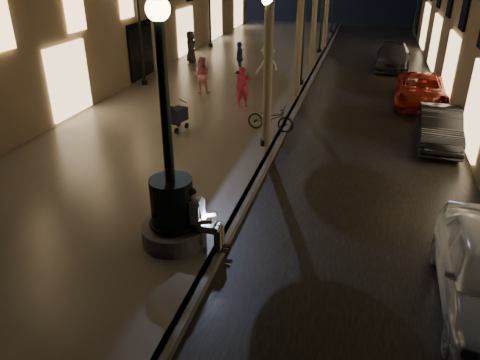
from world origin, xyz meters
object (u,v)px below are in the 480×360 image
(lamp_curb_b, at_px, (304,17))
(pedestrian_dark, at_px, (191,47))
(pedestrian_white, at_px, (267,66))
(fountain_lamppost, at_px, (172,200))
(pedestrian_pink, at_px, (201,75))
(lamp_curb_c, at_px, (323,0))
(lamp_curb_a, at_px, (267,50))
(pedestrian_red, at_px, (243,87))
(seated_man_laptop, at_px, (200,216))
(car_second, at_px, (439,127))
(stroller, at_px, (177,115))
(car_third, at_px, (421,90))
(car_rear, at_px, (393,56))
(bicycle, at_px, (271,118))
(lamp_left_b, at_px, (139,17))
(pedestrian_blue, at_px, (240,58))

(lamp_curb_b, xyz_separation_m, pedestrian_dark, (-6.70, 3.26, -2.18))
(pedestrian_dark, bearing_deg, pedestrian_white, -133.01)
(fountain_lamppost, xyz_separation_m, pedestrian_pink, (-3.32, 11.39, -0.22))
(lamp_curb_c, bearing_deg, lamp_curb_a, -90.00)
(pedestrian_red, bearing_deg, seated_man_laptop, -104.43)
(seated_man_laptop, bearing_deg, car_second, 55.27)
(stroller, distance_m, pedestrian_dark, 11.21)
(seated_man_laptop, height_order, pedestrian_red, pedestrian_red)
(car_third, xyz_separation_m, pedestrian_pink, (-9.29, -1.33, 0.38))
(car_third, bearing_deg, pedestrian_red, -154.58)
(pedestrian_dark, bearing_deg, seated_man_laptop, -165.58)
(car_rear, relative_size, pedestrian_red, 2.79)
(bicycle, bearing_deg, lamp_curb_c, 6.05)
(stroller, relative_size, pedestrian_red, 0.68)
(bicycle, bearing_deg, fountain_lamppost, -178.19)
(car_second, bearing_deg, pedestrian_pink, 163.03)
(stroller, bearing_deg, car_rear, 75.12)
(bicycle, bearing_deg, pedestrian_white, 19.64)
(lamp_curb_a, xyz_separation_m, lamp_curb_c, (0.00, 16.00, 0.00))
(fountain_lamppost, xyz_separation_m, lamp_curb_b, (0.70, 14.00, 2.02))
(fountain_lamppost, distance_m, car_rear, 20.30)
(pedestrian_pink, bearing_deg, lamp_curb_c, -118.93)
(lamp_left_b, bearing_deg, car_second, -17.36)
(car_third, relative_size, pedestrian_dark, 2.59)
(lamp_left_b, bearing_deg, bicycle, -33.25)
(lamp_curb_c, bearing_deg, pedestrian_blue, -116.67)
(lamp_curb_b, bearing_deg, bicycle, -90.87)
(car_third, bearing_deg, car_second, -83.73)
(lamp_curb_a, bearing_deg, seated_man_laptop, -90.83)
(pedestrian_blue, bearing_deg, fountain_lamppost, 4.26)
(seated_man_laptop, relative_size, stroller, 1.25)
(lamp_curb_a, xyz_separation_m, car_second, (5.50, 2.06, -2.63))
(fountain_lamppost, height_order, lamp_left_b, fountain_lamppost)
(lamp_curb_c, height_order, car_rear, lamp_curb_c)
(lamp_curb_c, height_order, pedestrian_white, lamp_curb_c)
(pedestrian_blue, bearing_deg, car_second, 45.04)
(car_second, relative_size, pedestrian_white, 2.04)
(lamp_curb_a, bearing_deg, car_third, 51.89)
(pedestrian_white, xyz_separation_m, pedestrian_blue, (-1.84, 1.91, -0.11))
(car_second, bearing_deg, lamp_left_b, 164.94)
(seated_man_laptop, distance_m, car_rear, 20.16)
(stroller, height_order, pedestrian_pink, pedestrian_pink)
(lamp_curb_a, height_order, bicycle, lamp_curb_a)
(car_rear, bearing_deg, pedestrian_red, -118.28)
(lamp_left_b, xyz_separation_m, pedestrian_red, (5.35, -2.12, -2.24))
(seated_man_laptop, height_order, lamp_curb_a, lamp_curb_a)
(car_second, height_order, pedestrian_dark, pedestrian_dark)
(fountain_lamppost, distance_m, pedestrian_white, 13.45)
(seated_man_laptop, bearing_deg, pedestrian_red, 99.56)
(lamp_left_b, xyz_separation_m, pedestrian_white, (5.59, 1.42, -2.13))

